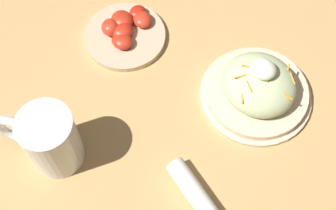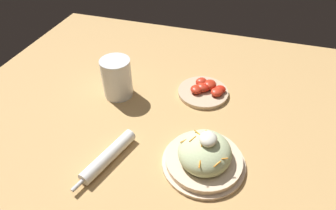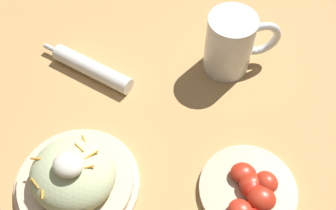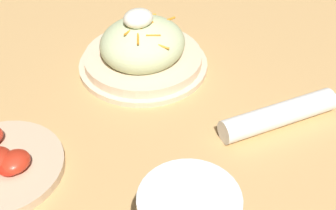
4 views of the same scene
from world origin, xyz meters
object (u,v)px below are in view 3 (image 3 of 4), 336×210
object	(u,v)px
salad_plate	(75,178)
napkin_roll	(92,69)
tomato_plate	(250,190)
beer_mug	(230,46)

from	to	relation	value
salad_plate	napkin_roll	xyz separation A→B (m)	(-0.06, 0.25, -0.02)
napkin_roll	tomato_plate	world-z (taller)	tomato_plate
salad_plate	tomato_plate	world-z (taller)	salad_plate
beer_mug	tomato_plate	distance (m)	0.30
napkin_roll	beer_mug	bearing A→B (deg)	19.05
beer_mug	tomato_plate	size ratio (longest dim) A/B	0.88
salad_plate	beer_mug	bearing A→B (deg)	58.09
napkin_roll	tomato_plate	size ratio (longest dim) A/B	1.27
beer_mug	tomato_plate	xyz separation A→B (m)	(0.09, -0.28, -0.05)
napkin_roll	tomato_plate	bearing A→B (deg)	-27.33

